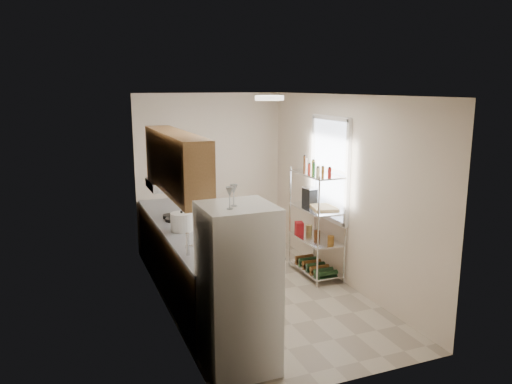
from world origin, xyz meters
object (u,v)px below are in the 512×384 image
(frying_pan_large, at_px, (174,219))
(rice_cooker, at_px, (182,222))
(refrigerator, at_px, (238,289))
(espresso_machine, at_px, (310,196))
(cutting_board, at_px, (324,207))

(frying_pan_large, bearing_deg, rice_cooker, -105.24)
(refrigerator, height_order, rice_cooker, refrigerator)
(rice_cooker, distance_m, espresso_machine, 2.00)
(rice_cooker, height_order, cutting_board, rice_cooker)
(refrigerator, relative_size, cutting_board, 3.82)
(refrigerator, relative_size, frying_pan_large, 6.70)
(rice_cooker, relative_size, frying_pan_large, 1.17)
(cutting_board, bearing_deg, refrigerator, -137.10)
(rice_cooker, relative_size, espresso_machine, 1.15)
(refrigerator, distance_m, frying_pan_large, 2.34)
(frying_pan_large, distance_m, espresso_machine, 1.99)
(frying_pan_large, bearing_deg, espresso_machine, -20.23)
(frying_pan_large, distance_m, cutting_board, 2.10)
(frying_pan_large, bearing_deg, refrigerator, -102.02)
(cutting_board, bearing_deg, frying_pan_large, 165.70)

